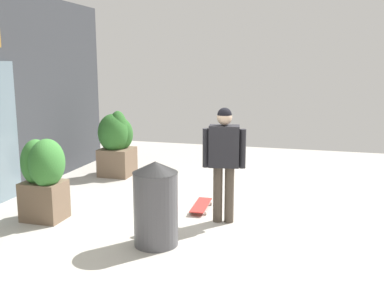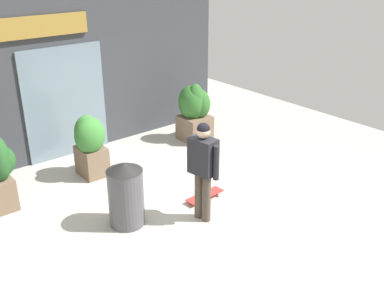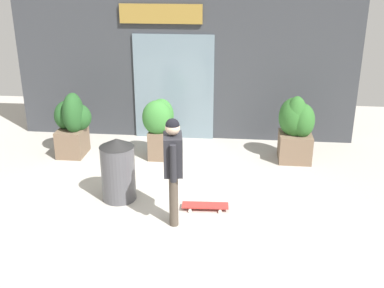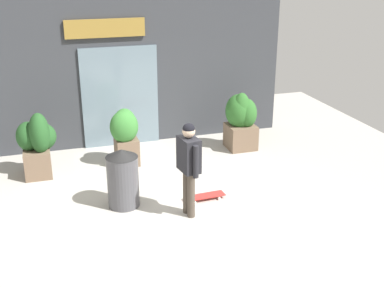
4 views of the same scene
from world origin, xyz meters
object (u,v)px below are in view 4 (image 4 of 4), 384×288
(planter_box_left, at_px, (241,119))
(trash_bin, at_px, (123,178))
(skateboarder, at_px, (189,161))
(planter_box_right, at_px, (125,134))
(planter_box_mid, at_px, (37,143))
(skateboard, at_px, (205,196))

(planter_box_left, xyz_separation_m, trash_bin, (-2.97, -1.93, -0.17))
(skateboarder, height_order, planter_box_left, skateboarder)
(planter_box_right, distance_m, trash_bin, 1.85)
(skateboarder, xyz_separation_m, trash_bin, (-0.98, 0.64, -0.45))
(planter_box_right, xyz_separation_m, planter_box_mid, (-1.73, -0.03, 0.01))
(planter_box_left, xyz_separation_m, planter_box_right, (-2.60, -0.11, -0.03))
(planter_box_left, relative_size, trash_bin, 1.24)
(trash_bin, bearing_deg, planter_box_mid, 127.47)
(skateboard, relative_size, trash_bin, 0.70)
(skateboard, distance_m, planter_box_mid, 3.47)
(skateboarder, distance_m, planter_box_right, 2.54)
(skateboard, height_order, planter_box_mid, planter_box_mid)
(skateboard, bearing_deg, skateboarder, -137.73)
(planter_box_right, bearing_deg, planter_box_mid, -179.01)
(planter_box_left, bearing_deg, planter_box_mid, -178.09)
(skateboarder, bearing_deg, planter_box_right, 94.95)
(planter_box_left, bearing_deg, skateboarder, -127.81)
(trash_bin, bearing_deg, skateboard, -8.23)
(skateboard, xyz_separation_m, trash_bin, (-1.41, 0.20, 0.46))
(skateboarder, bearing_deg, skateboard, 36.06)
(planter_box_right, xyz_separation_m, trash_bin, (-0.37, -1.81, -0.13))
(planter_box_left, distance_m, planter_box_mid, 4.34)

